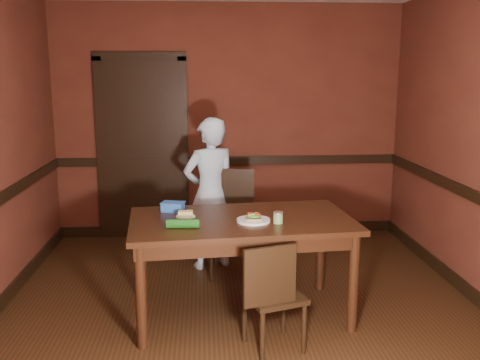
{
  "coord_description": "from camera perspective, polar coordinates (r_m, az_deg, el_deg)",
  "views": [
    {
      "loc": [
        -0.31,
        -3.98,
        1.94
      ],
      "look_at": [
        0.0,
        0.35,
        1.05
      ],
      "focal_mm": 40.0,
      "sensor_mm": 36.0,
      "label": 1
    }
  ],
  "objects": [
    {
      "name": "floor",
      "position": [
        4.44,
        0.33,
        -14.32
      ],
      "size": [
        4.0,
        4.5,
        0.01
      ],
      "primitive_type": "cube",
      "color": "black",
      "rests_on": "ground"
    },
    {
      "name": "wall_back",
      "position": [
        6.27,
        -1.24,
        6.17
      ],
      "size": [
        4.0,
        0.02,
        2.7
      ],
      "primitive_type": "cube",
      "color": "#56261A",
      "rests_on": "ground"
    },
    {
      "name": "wall_front",
      "position": [
        1.86,
        5.74,
        -6.99
      ],
      "size": [
        4.0,
        0.02,
        2.7
      ],
      "primitive_type": "cube",
      "color": "#56261A",
      "rests_on": "ground"
    },
    {
      "name": "dado_back",
      "position": [
        6.31,
        -1.21,
        2.09
      ],
      "size": [
        4.0,
        0.03,
        0.1
      ],
      "primitive_type": "cube",
      "color": "black",
      "rests_on": "ground"
    },
    {
      "name": "baseboard_back",
      "position": [
        6.5,
        -1.18,
        -5.23
      ],
      "size": [
        4.0,
        0.03,
        0.12
      ],
      "primitive_type": "cube",
      "color": "black",
      "rests_on": "ground"
    },
    {
      "name": "door",
      "position": [
        6.3,
        -10.36,
        3.64
      ],
      "size": [
        1.05,
        0.07,
        2.2
      ],
      "color": "black",
      "rests_on": "ground"
    },
    {
      "name": "dining_table",
      "position": [
        4.31,
        0.15,
        -9.29
      ],
      "size": [
        1.8,
        1.12,
        0.81
      ],
      "primitive_type": "cube",
      "rotation": [
        0.0,
        0.0,
        0.09
      ],
      "color": "black",
      "rests_on": "floor"
    },
    {
      "name": "chair_far",
      "position": [
        5.13,
        -0.59,
        -4.72
      ],
      "size": [
        0.52,
        0.52,
        1.0
      ],
      "primitive_type": null,
      "rotation": [
        0.0,
        0.0,
        -0.13
      ],
      "color": "black",
      "rests_on": "floor"
    },
    {
      "name": "chair_near",
      "position": [
        3.84,
        3.64,
        -12.05
      ],
      "size": [
        0.47,
        0.47,
        0.81
      ],
      "primitive_type": null,
      "rotation": [
        0.0,
        0.0,
        3.45
      ],
      "color": "black",
      "rests_on": "floor"
    },
    {
      "name": "person",
      "position": [
        5.28,
        -3.2,
        -1.46
      ],
      "size": [
        0.64,
        0.54,
        1.5
      ],
      "primitive_type": "imported",
      "rotation": [
        0.0,
        0.0,
        3.52
      ],
      "color": "silver",
      "rests_on": "floor"
    },
    {
      "name": "sandwich_plate",
      "position": [
        4.1,
        1.45,
        -4.19
      ],
      "size": [
        0.26,
        0.26,
        0.06
      ],
      "rotation": [
        0.0,
        0.0,
        0.35
      ],
      "color": "silver",
      "rests_on": "dining_table"
    },
    {
      "name": "sauce_jar",
      "position": [
        4.05,
        4.09,
        -4.0
      ],
      "size": [
        0.07,
        0.07,
        0.09
      ],
      "rotation": [
        0.0,
        0.0,
        0.16
      ],
      "color": "#6C974C",
      "rests_on": "dining_table"
    },
    {
      "name": "cheese_saucer",
      "position": [
        4.24,
        -5.84,
        -3.7
      ],
      "size": [
        0.15,
        0.15,
        0.05
      ],
      "rotation": [
        0.0,
        0.0,
        -0.18
      ],
      "color": "silver",
      "rests_on": "dining_table"
    },
    {
      "name": "food_tub",
      "position": [
        4.41,
        -7.17,
        -2.85
      ],
      "size": [
        0.21,
        0.17,
        0.08
      ],
      "rotation": [
        0.0,
        0.0,
        -0.26
      ],
      "color": "blue",
      "rests_on": "dining_table"
    },
    {
      "name": "wrapped_veg",
      "position": [
        3.94,
        -6.11,
        -4.65
      ],
      "size": [
        0.24,
        0.08,
        0.07
      ],
      "primitive_type": "cylinder",
      "rotation": [
        0.0,
        1.57,
        -0.03
      ],
      "color": "#164C15",
      "rests_on": "dining_table"
    }
  ]
}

